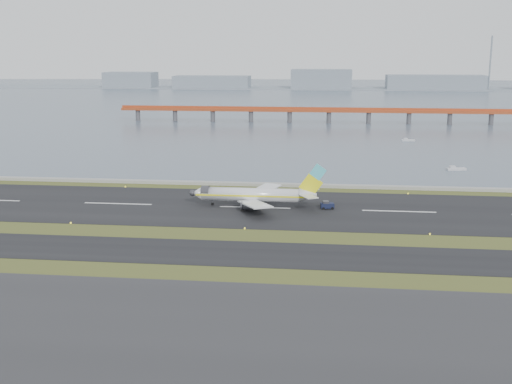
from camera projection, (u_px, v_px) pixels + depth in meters
ground at (241, 238)px, 151.99m from camera, size 1000.00×1000.00×0.00m
apron_strip at (192, 339)px, 98.62m from camera, size 1000.00×50.00×0.10m
taxiway_strip at (233, 253)px, 140.34m from camera, size 1000.00×18.00×0.10m
runway_strip at (255, 208)px, 181.09m from camera, size 1000.00×45.00×0.10m
seawall at (266, 184)px, 210.09m from camera, size 1000.00×2.50×1.00m
bay_water at (308, 98)px, 598.26m from camera, size 1400.00×800.00×1.30m
red_pier at (329, 111)px, 390.74m from camera, size 260.00×5.00×10.20m
far_shoreline at (324, 83)px, 750.66m from camera, size 1400.00×80.00×60.50m
airliner at (256, 195)px, 181.57m from camera, size 38.52×32.89×12.80m
pushback_tug at (327, 205)px, 179.31m from camera, size 3.96×2.72×2.34m
workboat_near at (456, 169)px, 237.72m from camera, size 7.31×3.52×1.70m
workboat_far at (408, 140)px, 314.15m from camera, size 6.46×2.40×1.54m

